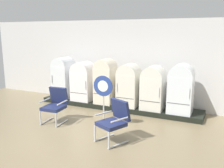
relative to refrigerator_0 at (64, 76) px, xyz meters
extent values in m
cube|color=#7D6D50|center=(2.13, -2.93, -0.97)|extent=(12.00, 10.00, 0.05)
cube|color=silver|center=(2.13, 0.73, 0.53)|extent=(11.76, 0.12, 2.95)
cube|color=#47443F|center=(2.13, 0.73, 1.66)|extent=(11.76, 0.07, 0.06)
cube|color=black|center=(2.13, 0.09, -0.86)|extent=(5.58, 0.95, 0.15)
cube|color=white|center=(0.00, 0.00, -0.20)|extent=(0.63, 0.68, 1.17)
cylinder|color=white|center=(0.00, 0.00, 0.38)|extent=(0.63, 0.67, 0.63)
cube|color=#383838|center=(0.00, -0.35, -0.41)|extent=(0.58, 0.01, 0.01)
cylinder|color=silver|center=(-0.25, -0.36, -0.06)|extent=(0.02, 0.02, 0.28)
cube|color=white|center=(0.84, 0.00, -0.28)|extent=(0.72, 0.68, 1.01)
cylinder|color=white|center=(0.84, 0.00, 0.22)|extent=(0.72, 0.67, 0.72)
cube|color=#383838|center=(0.84, -0.35, -0.46)|extent=(0.66, 0.01, 0.01)
cylinder|color=silver|center=(1.14, -0.36, -0.16)|extent=(0.02, 0.02, 0.28)
cube|color=beige|center=(1.72, -0.02, -0.19)|extent=(0.62, 0.64, 1.20)
cylinder|color=beige|center=(1.72, -0.02, 0.41)|extent=(0.62, 0.62, 0.62)
cube|color=#383838|center=(1.72, -0.35, -0.40)|extent=(0.57, 0.01, 0.01)
cylinder|color=silver|center=(1.97, -0.36, -0.04)|extent=(0.02, 0.02, 0.28)
cube|color=silver|center=(2.56, -0.02, -0.26)|extent=(0.65, 0.65, 1.06)
cylinder|color=silver|center=(2.56, -0.02, 0.27)|extent=(0.65, 0.64, 0.65)
cube|color=#383838|center=(2.56, -0.35, -0.45)|extent=(0.60, 0.01, 0.01)
cylinder|color=silver|center=(2.29, -0.36, -0.13)|extent=(0.02, 0.02, 0.28)
cube|color=silver|center=(3.37, -0.02, -0.27)|extent=(0.68, 0.63, 1.02)
cylinder|color=silver|center=(3.37, -0.02, 0.24)|extent=(0.68, 0.62, 0.68)
cube|color=#383838|center=(3.37, -0.35, -0.46)|extent=(0.62, 0.01, 0.01)
cylinder|color=silver|center=(3.65, -0.36, -0.15)|extent=(0.02, 0.02, 0.28)
cube|color=white|center=(4.21, -0.03, -0.22)|extent=(0.70, 0.62, 1.12)
cylinder|color=white|center=(4.21, -0.03, 0.34)|extent=(0.70, 0.61, 0.70)
cube|color=#383838|center=(4.21, -0.35, -0.43)|extent=(0.64, 0.01, 0.01)
cylinder|color=silver|center=(4.50, -0.36, -0.09)|extent=(0.02, 0.02, 0.28)
cylinder|color=silver|center=(0.81, -2.00, -0.92)|extent=(0.08, 0.60, 0.04)
cylinder|color=silver|center=(0.83, -2.28, -0.73)|extent=(0.04, 0.04, 0.38)
cylinder|color=silver|center=(1.32, -1.97, -0.92)|extent=(0.08, 0.60, 0.04)
cylinder|color=silver|center=(1.34, -2.25, -0.73)|extent=(0.04, 0.04, 0.38)
cube|color=navy|center=(1.07, -1.98, -0.50)|extent=(0.58, 0.58, 0.09)
cube|color=navy|center=(1.04, -1.70, -0.20)|extent=(0.56, 0.21, 0.50)
cylinder|color=silver|center=(0.78, -2.01, -0.31)|extent=(0.07, 0.49, 0.04)
cylinder|color=silver|center=(1.36, -1.96, -0.31)|extent=(0.07, 0.49, 0.04)
cylinder|color=silver|center=(2.83, -2.33, -0.92)|extent=(0.29, 0.56, 0.04)
cylinder|color=silver|center=(2.72, -2.58, -0.73)|extent=(0.05, 0.05, 0.38)
cylinder|color=silver|center=(3.29, -2.54, -0.92)|extent=(0.29, 0.56, 0.04)
cylinder|color=silver|center=(3.18, -2.80, -0.73)|extent=(0.05, 0.05, 0.38)
cube|color=navy|center=(3.06, -2.44, -0.50)|extent=(0.73, 0.73, 0.09)
cube|color=navy|center=(3.19, -2.17, -0.20)|extent=(0.57, 0.38, 0.50)
cylinder|color=silver|center=(2.80, -2.31, -0.31)|extent=(0.24, 0.46, 0.04)
cylinder|color=silver|center=(3.33, -2.56, -0.31)|extent=(0.24, 0.46, 0.04)
cylinder|color=#2D2D30|center=(2.46, -1.61, -0.93)|extent=(0.32, 0.32, 0.03)
cylinder|color=silver|center=(2.46, -1.61, -0.36)|extent=(0.04, 0.04, 1.10)
cylinder|color=navy|center=(2.46, -1.64, 0.19)|extent=(0.55, 0.02, 0.55)
cylinder|color=white|center=(2.46, -1.65, 0.19)|extent=(0.30, 0.00, 0.30)
camera|label=1|loc=(5.35, -7.33, 1.59)|focal=39.61mm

